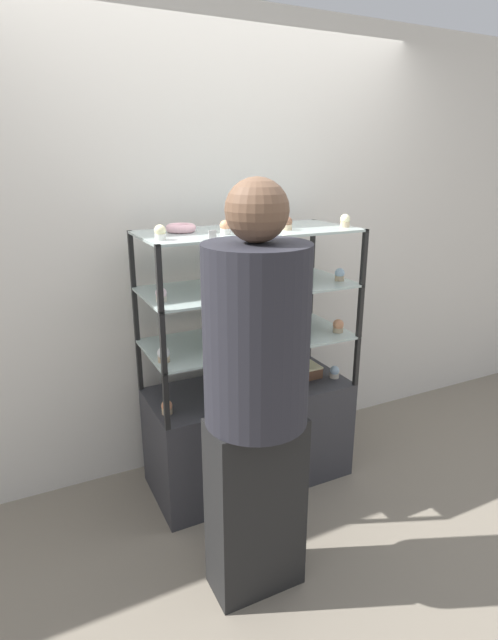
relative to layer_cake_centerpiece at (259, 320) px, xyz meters
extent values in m
plane|color=gray|center=(-0.10, -0.08, -0.94)|extent=(20.00, 20.00, 0.00)
cube|color=silver|center=(-0.10, 0.32, 0.36)|extent=(8.00, 0.05, 2.60)
cube|color=#333338|center=(-0.10, -0.08, -0.65)|extent=(1.13, 0.51, 0.59)
cube|color=black|center=(-0.65, 0.17, -0.21)|extent=(0.02, 0.02, 0.29)
cube|color=black|center=(0.45, 0.17, -0.21)|extent=(0.02, 0.02, 0.29)
cube|color=black|center=(-0.65, -0.32, -0.21)|extent=(0.02, 0.02, 0.29)
cube|color=black|center=(0.45, -0.32, -0.21)|extent=(0.02, 0.02, 0.29)
cube|color=#B2C6C1|center=(-0.10, -0.08, -0.07)|extent=(1.13, 0.51, 0.01)
cube|color=black|center=(-0.65, 0.17, 0.08)|extent=(0.02, 0.02, 0.29)
cube|color=black|center=(0.45, 0.17, 0.08)|extent=(0.02, 0.02, 0.29)
cube|color=black|center=(-0.65, -0.32, 0.08)|extent=(0.02, 0.02, 0.29)
cube|color=black|center=(0.45, -0.32, 0.08)|extent=(0.02, 0.02, 0.29)
cube|color=#B2C6C1|center=(-0.10, -0.08, 0.22)|extent=(1.13, 0.51, 0.01)
cube|color=black|center=(-0.65, 0.17, 0.37)|extent=(0.02, 0.02, 0.29)
cube|color=black|center=(0.45, 0.17, 0.37)|extent=(0.02, 0.02, 0.29)
cube|color=black|center=(-0.65, -0.32, 0.37)|extent=(0.02, 0.02, 0.29)
cube|color=black|center=(0.45, -0.32, 0.37)|extent=(0.02, 0.02, 0.29)
cube|color=#B2C6C1|center=(-0.10, -0.08, 0.51)|extent=(1.13, 0.51, 0.01)
cylinder|color=beige|center=(0.00, 0.00, -0.01)|extent=(0.21, 0.21, 0.11)
cylinder|color=#F4EAB2|center=(0.00, 0.00, 0.05)|extent=(0.21, 0.21, 0.02)
cube|color=brown|center=(0.23, -0.08, -0.33)|extent=(0.21, 0.16, 0.06)
cube|color=#F4EAB2|center=(0.23, -0.08, -0.29)|extent=(0.21, 0.16, 0.01)
cylinder|color=#CCB28C|center=(-0.61, -0.17, -0.34)|extent=(0.05, 0.05, 0.03)
sphere|color=#E5996B|center=(-0.61, -0.17, -0.31)|extent=(0.06, 0.06, 0.06)
cylinder|color=beige|center=(-0.26, -0.19, -0.34)|extent=(0.05, 0.05, 0.03)
sphere|color=white|center=(-0.26, -0.19, -0.31)|extent=(0.06, 0.06, 0.06)
cylinder|color=white|center=(0.06, -0.14, -0.34)|extent=(0.05, 0.05, 0.03)
sphere|color=silver|center=(0.06, -0.14, -0.31)|extent=(0.06, 0.06, 0.06)
cylinder|color=beige|center=(0.40, -0.19, -0.34)|extent=(0.05, 0.05, 0.03)
sphere|color=silver|center=(0.40, -0.19, -0.31)|extent=(0.06, 0.06, 0.06)
cube|color=white|center=(-0.09, -0.31, -0.33)|extent=(0.04, 0.00, 0.04)
cylinder|color=#CCB28C|center=(-0.62, -0.19, -0.05)|extent=(0.06, 0.06, 0.03)
sphere|color=white|center=(-0.62, -0.19, -0.02)|extent=(0.06, 0.06, 0.06)
cylinder|color=beige|center=(-0.34, -0.14, -0.05)|extent=(0.06, 0.06, 0.03)
sphere|color=#F4EAB2|center=(-0.34, -0.14, -0.02)|extent=(0.06, 0.06, 0.06)
cylinder|color=#CCB28C|center=(0.39, -0.21, -0.05)|extent=(0.06, 0.06, 0.03)
sphere|color=#E5996B|center=(0.39, -0.21, -0.02)|extent=(0.06, 0.06, 0.06)
cube|color=white|center=(-0.15, -0.31, -0.04)|extent=(0.04, 0.00, 0.04)
cylinder|color=beige|center=(-0.61, -0.17, 0.24)|extent=(0.05, 0.05, 0.03)
sphere|color=silver|center=(-0.61, -0.17, 0.27)|extent=(0.05, 0.05, 0.05)
cylinder|color=#CCB28C|center=(-0.11, -0.13, 0.24)|extent=(0.05, 0.05, 0.03)
sphere|color=silver|center=(-0.11, -0.13, 0.27)|extent=(0.05, 0.05, 0.05)
cylinder|color=#CCB28C|center=(0.39, -0.19, 0.24)|extent=(0.05, 0.05, 0.03)
sphere|color=silver|center=(0.39, -0.19, 0.27)|extent=(0.05, 0.05, 0.05)
cube|color=white|center=(-0.31, -0.31, 0.25)|extent=(0.04, 0.00, 0.04)
cylinder|color=white|center=(-0.61, -0.21, 0.53)|extent=(0.05, 0.05, 0.03)
sphere|color=#F4EAB2|center=(-0.61, -0.21, 0.56)|extent=(0.05, 0.05, 0.05)
cylinder|color=white|center=(-0.28, -0.17, 0.53)|extent=(0.05, 0.05, 0.03)
sphere|color=#E5996B|center=(-0.28, -0.17, 0.56)|extent=(0.05, 0.05, 0.05)
cylinder|color=#CCB28C|center=(0.07, -0.17, 0.53)|extent=(0.05, 0.05, 0.03)
sphere|color=#8C5B42|center=(0.07, -0.17, 0.56)|extent=(0.05, 0.05, 0.05)
cylinder|color=#CCB28C|center=(0.40, -0.20, 0.53)|extent=(0.05, 0.05, 0.03)
sphere|color=#F4EAB2|center=(0.40, -0.20, 0.56)|extent=(0.05, 0.05, 0.05)
cube|color=white|center=(-0.40, -0.31, 0.54)|extent=(0.04, 0.00, 0.04)
torus|color=#EFB2BC|center=(-0.44, 0.00, 0.54)|extent=(0.15, 0.15, 0.04)
cube|color=black|center=(-0.42, -0.79, -0.54)|extent=(0.39, 0.21, 0.81)
cylinder|color=#26262D|center=(-0.42, -0.79, 0.22)|extent=(0.41, 0.41, 0.71)
sphere|color=brown|center=(-0.42, -0.79, 0.69)|extent=(0.23, 0.23, 0.23)
camera|label=1|loc=(-1.24, -2.36, 0.86)|focal=28.00mm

